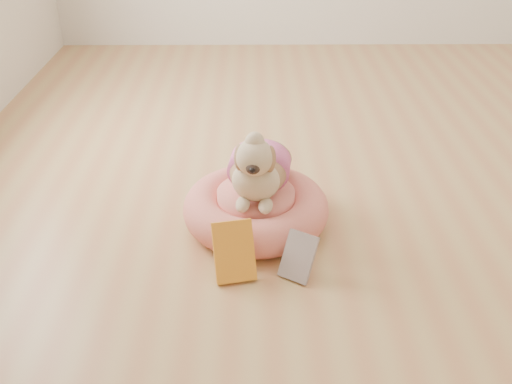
{
  "coord_description": "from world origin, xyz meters",
  "views": [
    {
      "loc": [
        -0.49,
        -2.33,
        1.36
      ],
      "look_at": [
        -0.47,
        -0.38,
        0.18
      ],
      "focal_mm": 40.0,
      "sensor_mm": 36.0,
      "label": 1
    }
  ],
  "objects_px": {
    "pet_bed": "(256,208)",
    "book_white": "(298,257)",
    "dog": "(258,155)",
    "book_yellow": "(234,251)"
  },
  "relations": [
    {
      "from": "book_yellow",
      "to": "book_white",
      "type": "bearing_deg",
      "value": -11.87
    },
    {
      "from": "pet_bed",
      "to": "dog",
      "type": "height_order",
      "value": "dog"
    },
    {
      "from": "pet_bed",
      "to": "book_yellow",
      "type": "relative_size",
      "value": 2.71
    },
    {
      "from": "pet_bed",
      "to": "dog",
      "type": "distance_m",
      "value": 0.24
    },
    {
      "from": "pet_bed",
      "to": "book_white",
      "type": "relative_size",
      "value": 3.38
    },
    {
      "from": "pet_bed",
      "to": "book_yellow",
      "type": "distance_m",
      "value": 0.35
    },
    {
      "from": "dog",
      "to": "book_yellow",
      "type": "distance_m",
      "value": 0.41
    },
    {
      "from": "dog",
      "to": "book_yellow",
      "type": "bearing_deg",
      "value": -98.41
    },
    {
      "from": "pet_bed",
      "to": "book_yellow",
      "type": "bearing_deg",
      "value": -103.82
    },
    {
      "from": "book_yellow",
      "to": "book_white",
      "type": "xyz_separation_m",
      "value": [
        0.24,
        -0.0,
        -0.02
      ]
    }
  ]
}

